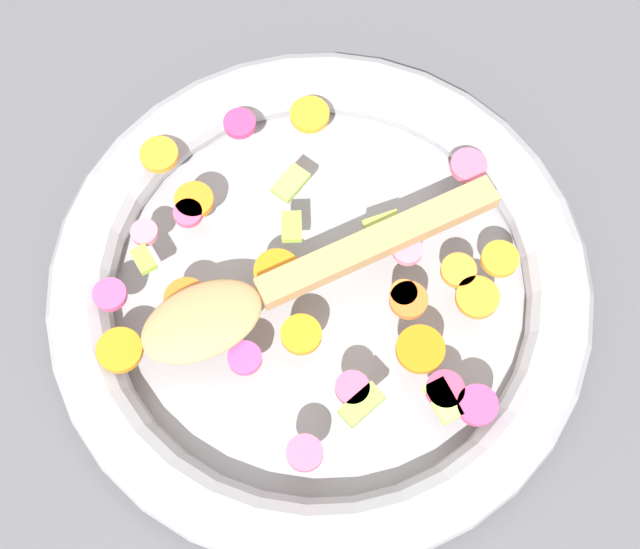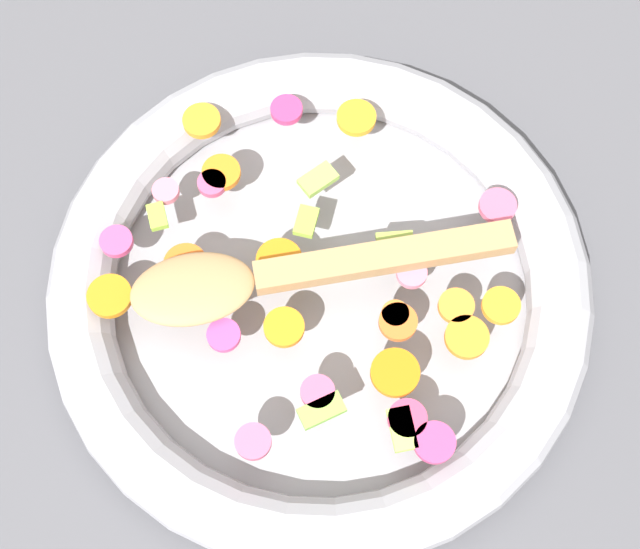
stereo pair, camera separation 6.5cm
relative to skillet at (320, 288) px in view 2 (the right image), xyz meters
The scene contains 4 objects.
ground_plane 0.02m from the skillet, ahead, with size 4.00×4.00×0.00m, color #4C4C51.
skillet is the anchor object (origin of this frame).
chopped_vegetables 0.03m from the skillet, 141.28° to the right, with size 0.33×0.34×0.01m.
wooden_spoon 0.05m from the skillet, 163.96° to the left, with size 0.28×0.12×0.01m.
Camera 2 is at (-0.11, -0.21, 0.66)m, focal length 50.00 mm.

